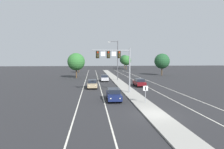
{
  "coord_description": "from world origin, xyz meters",
  "views": [
    {
      "loc": [
        -6.22,
        -18.07,
        5.64
      ],
      "look_at": [
        -3.2,
        11.0,
        3.2
      ],
      "focal_mm": 30.49,
      "sensor_mm": 36.0,
      "label": 1
    }
  ],
  "objects_px": {
    "street_lamp_median": "(117,58)",
    "car_oncoming_tan": "(92,84)",
    "tree_far_left_c": "(79,65)",
    "tree_far_right_a": "(124,60)",
    "car_oncoming_silver": "(104,78)",
    "tree_far_right_c": "(162,61)",
    "median_sign_post": "(145,92)",
    "car_oncoming_navy": "(114,94)",
    "car_receding_darkred": "(139,82)",
    "tree_far_right_b": "(126,60)",
    "tree_far_left_b": "(76,62)",
    "overhead_signal_mast": "(117,60)"
  },
  "relations": [
    {
      "from": "street_lamp_median",
      "to": "car_oncoming_tan",
      "type": "bearing_deg",
      "value": -118.24
    },
    {
      "from": "tree_far_left_c",
      "to": "tree_far_right_a",
      "type": "bearing_deg",
      "value": 51.39
    },
    {
      "from": "car_oncoming_silver",
      "to": "tree_far_left_c",
      "type": "bearing_deg",
      "value": 105.49
    },
    {
      "from": "tree_far_right_c",
      "to": "tree_far_left_c",
      "type": "xyz_separation_m",
      "value": [
        -28.72,
        16.01,
        -1.66
      ]
    },
    {
      "from": "car_oncoming_silver",
      "to": "median_sign_post",
      "type": "bearing_deg",
      "value": -81.96
    },
    {
      "from": "car_oncoming_tan",
      "to": "car_oncoming_navy",
      "type": "bearing_deg",
      "value": -75.52
    },
    {
      "from": "car_oncoming_tan",
      "to": "tree_far_right_c",
      "type": "distance_m",
      "value": 34.71
    },
    {
      "from": "street_lamp_median",
      "to": "car_receding_darkred",
      "type": "xyz_separation_m",
      "value": [
        3.33,
        -10.2,
        -4.97
      ]
    },
    {
      "from": "median_sign_post",
      "to": "car_oncoming_navy",
      "type": "xyz_separation_m",
      "value": [
        -3.66,
        2.59,
        -0.77
      ]
    },
    {
      "from": "street_lamp_median",
      "to": "car_oncoming_navy",
      "type": "distance_m",
      "value": 23.6
    },
    {
      "from": "tree_far_right_b",
      "to": "tree_far_right_a",
      "type": "height_order",
      "value": "tree_far_right_a"
    },
    {
      "from": "car_oncoming_tan",
      "to": "car_receding_darkred",
      "type": "height_order",
      "value": "same"
    },
    {
      "from": "car_oncoming_silver",
      "to": "tree_far_left_b",
      "type": "xyz_separation_m",
      "value": [
        -7.65,
        8.43,
        3.93
      ]
    },
    {
      "from": "median_sign_post",
      "to": "car_receding_darkred",
      "type": "relative_size",
      "value": 0.49
    },
    {
      "from": "tree_far_right_b",
      "to": "car_oncoming_silver",
      "type": "bearing_deg",
      "value": -106.33
    },
    {
      "from": "tree_far_left_c",
      "to": "street_lamp_median",
      "type": "bearing_deg",
      "value": -68.65
    },
    {
      "from": "tree_far_right_b",
      "to": "tree_far_right_a",
      "type": "distance_m",
      "value": 11.43
    },
    {
      "from": "median_sign_post",
      "to": "car_oncoming_tan",
      "type": "relative_size",
      "value": 0.49
    },
    {
      "from": "tree_far_right_c",
      "to": "tree_far_left_b",
      "type": "xyz_separation_m",
      "value": [
        -27.93,
        -5.99,
        -0.05
      ]
    },
    {
      "from": "tree_far_right_c",
      "to": "tree_far_left_b",
      "type": "relative_size",
      "value": 1.01
    },
    {
      "from": "median_sign_post",
      "to": "car_receding_darkred",
      "type": "xyz_separation_m",
      "value": [
        3.03,
        15.21,
        -0.77
      ]
    },
    {
      "from": "car_oncoming_tan",
      "to": "car_oncoming_silver",
      "type": "xyz_separation_m",
      "value": [
        3.05,
        10.96,
        0.0
      ]
    },
    {
      "from": "median_sign_post",
      "to": "tree_far_right_a",
      "type": "relative_size",
      "value": 0.28
    },
    {
      "from": "median_sign_post",
      "to": "car_receding_darkred",
      "type": "bearing_deg",
      "value": 78.74
    },
    {
      "from": "tree_far_right_c",
      "to": "tree_far_left_b",
      "type": "height_order",
      "value": "tree_far_right_c"
    },
    {
      "from": "tree_far_left_c",
      "to": "car_receding_darkred",
      "type": "bearing_deg",
      "value": -69.48
    },
    {
      "from": "overhead_signal_mast",
      "to": "car_oncoming_navy",
      "type": "relative_size",
      "value": 1.6
    },
    {
      "from": "overhead_signal_mast",
      "to": "car_receding_darkred",
      "type": "xyz_separation_m",
      "value": [
        5.64,
        7.54,
        -4.64
      ]
    },
    {
      "from": "car_oncoming_navy",
      "to": "car_oncoming_silver",
      "type": "relative_size",
      "value": 1.01
    },
    {
      "from": "street_lamp_median",
      "to": "tree_far_left_b",
      "type": "bearing_deg",
      "value": 144.4
    },
    {
      "from": "car_receding_darkred",
      "to": "tree_far_left_c",
      "type": "xyz_separation_m",
      "value": [
        -14.96,
        39.96,
        2.31
      ]
    },
    {
      "from": "tree_far_left_b",
      "to": "tree_far_right_a",
      "type": "xyz_separation_m",
      "value": [
        22.9,
        51.67,
        0.3
      ]
    },
    {
      "from": "overhead_signal_mast",
      "to": "car_oncoming_silver",
      "type": "relative_size",
      "value": 1.61
    },
    {
      "from": "tree_far_right_a",
      "to": "car_oncoming_tan",
      "type": "bearing_deg",
      "value": -104.45
    },
    {
      "from": "overhead_signal_mast",
      "to": "car_oncoming_tan",
      "type": "bearing_deg",
      "value": 122.77
    },
    {
      "from": "street_lamp_median",
      "to": "tree_far_right_b",
      "type": "xyz_separation_m",
      "value": [
        11.08,
        48.04,
        -1.04
      ]
    },
    {
      "from": "median_sign_post",
      "to": "car_oncoming_silver",
      "type": "bearing_deg",
      "value": 98.04
    },
    {
      "from": "car_oncoming_silver",
      "to": "tree_far_right_a",
      "type": "xyz_separation_m",
      "value": [
        15.26,
        60.1,
        4.23
      ]
    },
    {
      "from": "car_receding_darkred",
      "to": "tree_far_left_b",
      "type": "relative_size",
      "value": 0.62
    },
    {
      "from": "car_oncoming_silver",
      "to": "car_receding_darkred",
      "type": "bearing_deg",
      "value": -55.62
    },
    {
      "from": "median_sign_post",
      "to": "tree_far_right_b",
      "type": "height_order",
      "value": "tree_far_right_b"
    },
    {
      "from": "car_oncoming_tan",
      "to": "tree_far_right_a",
      "type": "bearing_deg",
      "value": 75.55
    },
    {
      "from": "median_sign_post",
      "to": "tree_far_left_b",
      "type": "distance_m",
      "value": 35.14
    },
    {
      "from": "car_receding_darkred",
      "to": "street_lamp_median",
      "type": "bearing_deg",
      "value": 108.06
    },
    {
      "from": "median_sign_post",
      "to": "car_oncoming_silver",
      "type": "height_order",
      "value": "median_sign_post"
    },
    {
      "from": "tree_far_left_b",
      "to": "tree_far_right_a",
      "type": "relative_size",
      "value": 0.94
    },
    {
      "from": "overhead_signal_mast",
      "to": "car_oncoming_tan",
      "type": "relative_size",
      "value": 1.61
    },
    {
      "from": "street_lamp_median",
      "to": "tree_far_left_b",
      "type": "height_order",
      "value": "street_lamp_median"
    },
    {
      "from": "tree_far_right_c",
      "to": "tree_far_left_c",
      "type": "bearing_deg",
      "value": 150.86
    },
    {
      "from": "overhead_signal_mast",
      "to": "car_receding_darkred",
      "type": "relative_size",
      "value": 1.61
    }
  ]
}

